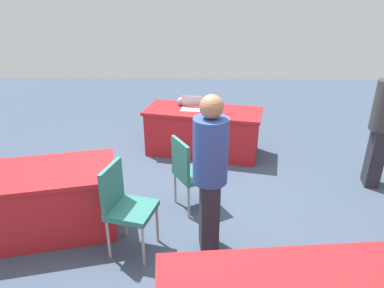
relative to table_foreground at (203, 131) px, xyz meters
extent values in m
plane|color=#3D4C60|center=(0.26, 1.84, -0.38)|extent=(14.40, 14.40, 0.00)
cube|color=#AD1E23|center=(0.00, 0.00, 0.35)|extent=(2.01, 1.18, 0.05)
cube|color=#AD1E23|center=(0.00, 0.00, -0.03)|extent=(1.93, 1.13, 0.71)
cube|color=#AD1E23|center=(1.83, 2.14, 0.35)|extent=(1.79, 1.22, 0.05)
cube|color=#AD1E23|center=(1.83, 2.14, -0.03)|extent=(1.72, 1.17, 0.71)
cylinder|color=#9E9993|center=(0.52, 2.33, -0.15)|extent=(0.03, 0.03, 0.47)
cylinder|color=#9E9993|center=(0.62, 2.70, -0.15)|extent=(0.03, 0.03, 0.47)
cylinder|color=#9E9993|center=(0.89, 2.23, -0.15)|extent=(0.03, 0.03, 0.47)
cylinder|color=#9E9993|center=(0.99, 2.60, -0.15)|extent=(0.03, 0.03, 0.47)
cube|color=#2D7066|center=(0.75, 2.46, 0.11)|extent=(0.54, 0.54, 0.06)
cube|color=#2D7066|center=(0.95, 2.41, 0.37)|extent=(0.15, 0.41, 0.45)
cylinder|color=#9E9993|center=(0.04, 1.38, -0.16)|extent=(0.03, 0.03, 0.44)
cylinder|color=#9E9993|center=(-0.14, 1.71, -0.16)|extent=(0.03, 0.03, 0.44)
cylinder|color=#9E9993|center=(0.37, 1.56, -0.16)|extent=(0.03, 0.03, 0.44)
cylinder|color=#9E9993|center=(0.19, 1.89, -0.16)|extent=(0.03, 0.03, 0.44)
cube|color=#2D7066|center=(0.12, 1.63, 0.08)|extent=(0.60, 0.60, 0.06)
cube|color=#2D7066|center=(0.29, 1.73, 0.34)|extent=(0.23, 0.39, 0.45)
cube|color=#26262D|center=(-0.03, 2.43, 0.03)|extent=(0.21, 0.30, 0.82)
cylinder|color=#2D478C|center=(-0.03, 2.43, 0.77)|extent=(0.37, 0.37, 0.65)
sphere|color=#936B4C|center=(-0.03, 2.43, 1.20)|extent=(0.22, 0.22, 0.22)
cube|color=#26262D|center=(-2.37, 1.03, 0.04)|extent=(0.23, 0.31, 0.83)
cube|color=silver|center=(0.20, 0.02, 0.38)|extent=(0.34, 0.25, 0.02)
cube|color=#B7B7BC|center=(0.19, -0.12, 0.49)|extent=(0.32, 0.11, 0.19)
sphere|color=gray|center=(0.38, -0.23, 0.44)|extent=(0.14, 0.14, 0.14)
cube|color=red|center=(-0.37, 0.23, 0.38)|extent=(0.18, 0.06, 0.01)
camera|label=1|loc=(0.10, 5.41, 2.16)|focal=32.61mm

